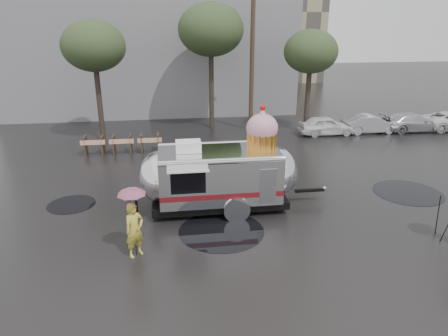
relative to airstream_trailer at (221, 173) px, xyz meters
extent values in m
plane|color=black|center=(1.16, -2.26, -1.42)|extent=(120.00, 120.00, 0.00)
cylinder|color=black|center=(-0.26, -1.86, -1.41)|extent=(2.95, 2.95, 0.01)
cylinder|color=black|center=(-5.82, 1.13, -1.41)|extent=(1.84, 1.84, 0.01)
cylinder|color=black|center=(8.00, 0.27, -1.41)|extent=(2.84, 2.84, 0.01)
cube|color=slate|center=(-2.84, 21.74, 5.08)|extent=(22.00, 12.00, 13.00)
cylinder|color=#473323|center=(3.66, 11.74, 3.08)|extent=(0.28, 0.28, 9.00)
cylinder|color=#382D26|center=(-5.84, 10.74, 1.51)|extent=(0.32, 0.32, 5.85)
ellipsoid|color=#2A3B20|center=(-5.84, 10.74, 4.11)|extent=(3.64, 3.64, 2.86)
cylinder|color=#382D26|center=(1.16, 12.74, 1.96)|extent=(0.32, 0.32, 6.75)
ellipsoid|color=#2A3B20|center=(1.16, 12.74, 4.96)|extent=(4.20, 4.20, 3.30)
cylinder|color=#382D26|center=(7.16, 10.74, 1.28)|extent=(0.32, 0.32, 5.40)
ellipsoid|color=#2A3B20|center=(7.16, 10.74, 3.68)|extent=(3.36, 3.36, 2.64)
cube|color=#473323|center=(-6.34, 7.74, -0.92)|extent=(0.08, 0.80, 1.00)
cube|color=#473323|center=(-5.44, 7.74, -0.92)|extent=(0.08, 0.80, 1.00)
cube|color=#E5590C|center=(-5.89, 7.36, -0.67)|extent=(1.30, 0.04, 0.25)
cube|color=#473323|center=(-4.84, 7.74, -0.92)|extent=(0.08, 0.80, 1.00)
cube|color=#473323|center=(-3.94, 7.74, -0.92)|extent=(0.08, 0.80, 1.00)
cube|color=#E5590C|center=(-4.39, 7.36, -0.67)|extent=(1.30, 0.04, 0.25)
cube|color=#473323|center=(-3.34, 7.74, -0.92)|extent=(0.08, 0.80, 1.00)
cube|color=#473323|center=(-2.44, 7.74, -0.92)|extent=(0.08, 0.80, 1.00)
cube|color=#E5590C|center=(-2.89, 7.36, -0.67)|extent=(1.30, 0.04, 0.25)
imported|color=silver|center=(8.16, 9.74, -0.72)|extent=(4.00, 1.80, 1.40)
imported|color=#B2B2B7|center=(11.16, 9.74, -0.72)|extent=(4.00, 1.80, 1.40)
imported|color=#B2B2B7|center=(14.16, 9.74, -0.70)|extent=(4.20, 1.80, 1.44)
cube|color=silver|center=(-0.09, 0.01, 0.00)|extent=(4.45, 2.35, 1.82)
ellipsoid|color=silver|center=(2.13, -0.01, 0.00)|extent=(1.53, 2.33, 1.82)
ellipsoid|color=silver|center=(-2.31, 0.02, 0.00)|extent=(1.53, 2.33, 1.82)
cube|color=black|center=(-0.09, 0.01, -1.06)|extent=(5.06, 2.05, 0.30)
cylinder|color=black|center=(0.40, -1.04, -1.06)|extent=(0.71, 0.23, 0.71)
cylinder|color=black|center=(0.42, 1.04, -1.06)|extent=(0.71, 0.23, 0.71)
cylinder|color=silver|center=(0.40, -1.18, -1.01)|extent=(0.97, 0.11, 0.97)
cube|color=black|center=(3.54, -0.02, -0.91)|extent=(1.21, 0.13, 0.12)
sphere|color=silver|center=(4.14, -0.02, -0.86)|extent=(0.16, 0.16, 0.16)
cylinder|color=black|center=(-3.22, 0.03, -1.16)|extent=(0.10, 0.10, 0.50)
cube|color=#5A1015|center=(-0.10, -1.15, -0.46)|extent=(4.44, 0.06, 0.20)
cube|color=#5A1015|center=(-0.09, 1.16, -0.46)|extent=(4.44, 0.06, 0.20)
cube|color=black|center=(-1.31, -1.16, 0.15)|extent=(1.21, 0.04, 0.81)
cube|color=#BCB7AE|center=(-1.31, -1.40, 0.65)|extent=(1.42, 0.51, 0.14)
cube|color=silver|center=(1.51, -1.17, -0.15)|extent=(0.61, 0.03, 1.31)
cube|color=white|center=(-1.20, 0.01, 1.11)|extent=(0.91, 0.66, 0.38)
cylinder|color=orange|center=(1.52, 0.00, 1.21)|extent=(1.06, 1.06, 0.61)
ellipsoid|color=pink|center=(1.52, 0.00, 1.69)|extent=(1.18, 1.18, 1.05)
cone|color=pink|center=(1.52, 0.00, 2.22)|extent=(0.51, 0.51, 0.40)
sphere|color=red|center=(1.52, 0.00, 2.44)|extent=(0.20, 0.20, 0.20)
imported|color=gold|center=(-3.06, -2.98, -0.55)|extent=(0.75, 0.71, 1.73)
imported|color=pink|center=(-3.06, -2.98, 0.49)|extent=(1.04, 1.04, 0.71)
cylinder|color=black|center=(-3.06, -2.98, -0.59)|extent=(0.02, 0.02, 1.65)
cylinder|color=black|center=(6.76, -3.24, -0.66)|extent=(0.28, 0.24, 1.54)
camera|label=1|loc=(-1.97, -13.91, 5.28)|focal=32.00mm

